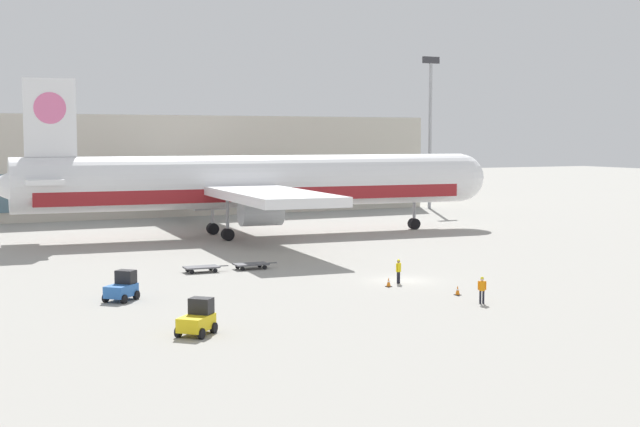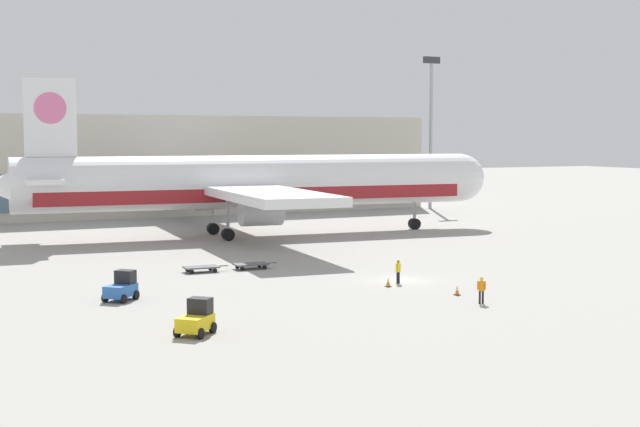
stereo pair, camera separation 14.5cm
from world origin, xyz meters
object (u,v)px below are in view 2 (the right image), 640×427
Objects in this scene: light_mast at (431,121)px; airplane_main at (249,184)px; ground_crew_far at (481,288)px; baggage_dolly_second at (251,264)px; baggage_dolly_lead at (201,268)px; traffic_cone_far at (457,290)px; baggage_tug_mid at (197,319)px; baggage_tug_foreground at (122,288)px; traffic_cone_near at (388,282)px; ground_crew_near at (398,269)px.

light_mast reaches higher than airplane_main.
airplane_main is at bearing -61.96° from ground_crew_far.
baggage_dolly_lead is at bearing -179.91° from baggage_dolly_second.
traffic_cone_far is (-39.25, -64.63, -13.09)m from light_mast.
light_mast is at bearing 3.14° from baggage_tug_mid.
baggage_tug_foreground reaches higher than traffic_cone_near.
ground_crew_far is at bearing -57.54° from baggage_dolly_lead.
baggage_dolly_lead is (-13.15, -23.06, -5.45)m from airplane_main.
ground_crew_far is (0.78, -9.48, -0.02)m from ground_crew_near.
traffic_cone_near is (10.24, -12.77, -0.05)m from baggage_dolly_lead.
light_mast is 83.92m from baggage_tug_foreground.
light_mast is 79.68m from ground_crew_far.
airplane_main is at bearing -116.53° from ground_crew_near.
baggage_tug_foreground is at bearing -130.07° from baggage_dolly_lead.
ground_crew_far is (-39.64, -68.01, -12.34)m from light_mast.
light_mast reaches higher than baggage_tug_foreground.
traffic_cone_far is (1.18, -6.09, -0.77)m from ground_crew_near.
ground_crew_near is at bearing -55.57° from baggage_dolly_second.
baggage_dolly_lead is 4.30m from baggage_dolly_second.
ground_crew_near is at bearing -124.63° from light_mast.
baggage_dolly_lead and baggage_dolly_second have the same top height.
traffic_cone_near is (-1.42, -0.95, -0.76)m from ground_crew_near.
baggage_tug_mid is (1.35, -12.23, 0.00)m from baggage_tug_foreground.
airplane_main reaches higher than traffic_cone_near.
baggage_tug_foreground is 20.55m from ground_crew_near.
baggage_dolly_second is at bearing -106.33° from airplane_main.
baggage_dolly_lead is at bearing -115.15° from airplane_main.
baggage_dolly_lead is at bearing 125.64° from traffic_cone_far.
baggage_tug_mid is 1.51× the size of ground_crew_far.
baggage_tug_mid reaches higher than traffic_cone_near.
traffic_cone_far is at bearing -66.30° from baggage_tug_foreground.
ground_crew_far is at bearing -86.38° from airplane_main.
traffic_cone_far is (0.40, 3.38, -0.74)m from ground_crew_far.
light_mast reaches higher than baggage_dolly_second.
baggage_tug_foreground is 1.48× the size of ground_crew_near.
baggage_tug_mid is (-20.58, -44.97, -4.96)m from airplane_main.
light_mast is at bearing -148.72° from ground_crew_near.
light_mast reaches higher than baggage_dolly_lead.
baggage_dolly_second is at bearing -39.98° from ground_crew_far.
ground_crew_near is (20.44, -2.14, 0.23)m from baggage_tug_foreground.
airplane_main is 21.17× the size of baggage_tug_mid.
ground_crew_far is at bearing -44.15° from baggage_tug_mid.
light_mast is 68.20m from baggage_dolly_second.
baggage_dolly_second is at bearing 0.09° from baggage_dolly_lead.
traffic_cone_near is 5.76m from traffic_cone_far.
traffic_cone_far is at bearing -121.27° from light_mast.
light_mast is 72.20m from ground_crew_near.
ground_crew_far is at bearing 70.63° from ground_crew_near.
light_mast is 91.70m from baggage_tug_mid.
traffic_cone_far is (-0.31, -40.97, -5.50)m from airplane_main.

